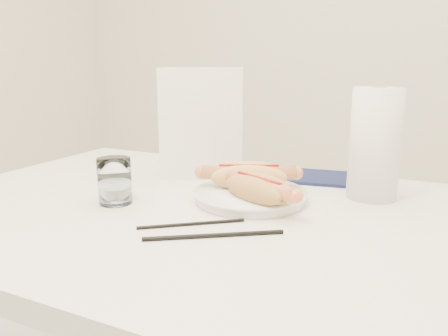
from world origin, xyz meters
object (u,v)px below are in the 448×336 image
at_px(plate, 250,197).
at_px(paper_towel_roll, 375,144).
at_px(water_glass, 115,181).
at_px(hotdog_left, 249,176).
at_px(hotdog_right, 259,189).
at_px(napkin_box, 203,123).
at_px(table, 205,235).

bearing_deg(plate, paper_towel_roll, 31.93).
bearing_deg(water_glass, hotdog_left, 35.24).
distance_m(hotdog_right, water_glass, 0.29).
relative_size(water_glass, napkin_box, 0.35).
relative_size(table, hotdog_right, 6.66).
distance_m(napkin_box, paper_towel_roll, 0.41).
height_order(table, water_glass, water_glass).
xyz_separation_m(water_glass, paper_towel_roll, (0.46, 0.27, 0.07)).
relative_size(table, hotdog_left, 6.17).
distance_m(hotdog_left, napkin_box, 0.23).
xyz_separation_m(table, hotdog_right, (0.10, 0.03, 0.10)).
bearing_deg(water_glass, plate, 28.03).
height_order(plate, hotdog_right, hotdog_right).
bearing_deg(paper_towel_roll, napkin_box, 177.88).
xyz_separation_m(hotdog_right, napkin_box, (-0.23, 0.20, 0.09)).
height_order(napkin_box, paper_towel_roll, napkin_box).
distance_m(water_glass, napkin_box, 0.30).
relative_size(water_glass, paper_towel_roll, 0.40).
relative_size(hotdog_right, water_glass, 1.93).
relative_size(napkin_box, paper_towel_roll, 1.15).
distance_m(table, water_glass, 0.21).
relative_size(table, napkin_box, 4.50).
bearing_deg(table, hotdog_right, 16.99).
bearing_deg(hotdog_left, napkin_box, 121.17).
relative_size(hotdog_right, paper_towel_roll, 0.78).
bearing_deg(plate, napkin_box, 141.61).
bearing_deg(table, plate, 47.91).
distance_m(table, napkin_box, 0.32).
xyz_separation_m(hotdog_right, water_glass, (-0.28, -0.09, 0.00)).
xyz_separation_m(napkin_box, paper_towel_roll, (0.41, -0.02, -0.02)).
bearing_deg(napkin_box, water_glass, -122.60).
bearing_deg(water_glass, paper_towel_roll, 29.93).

